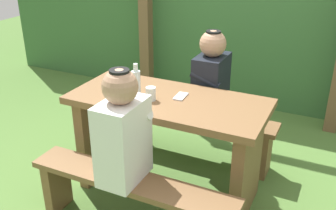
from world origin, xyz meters
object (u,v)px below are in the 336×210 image
Objects in this scene: bench_far at (195,125)px; cell_phone at (181,96)px; person_white_shirt at (123,131)px; bench_near at (132,195)px; drinking_glass at (151,94)px; person_black_coat at (211,78)px; bottle_left at (136,81)px; picnic_table at (168,130)px.

cell_phone reaches higher than bench_far.
cell_phone is at bearing 79.04° from person_white_shirt.
bench_near and bench_far have the same top height.
person_white_shirt reaches higher than drinking_glass.
bottle_left is at bearing -123.96° from person_black_coat.
picnic_table is at bearing 90.00° from bench_near.
bench_near is at bearing -64.76° from bottle_left.
bottle_left is (-0.15, 0.06, 0.05)m from drinking_glass.
bottle_left is at bearing -169.69° from cell_phone.
bottle_left is at bearing 111.44° from person_white_shirt.
person_white_shirt is at bearing -99.02° from person_black_coat.
person_black_coat is at bearing 83.21° from bench_near.
bottle_left is at bearing -175.69° from picnic_table.
cell_phone is (-0.06, -0.48, 0.02)m from person_black_coat.
bench_far is at bearing 66.24° from bottle_left.
bottle_left reaches higher than bench_near.
bench_near is at bearing -100.06° from cell_phone.
person_black_coat reaches higher than drinking_glass.
bench_far is 1.95× the size of person_white_shirt.
bottle_left is (-0.24, -0.02, 0.35)m from picnic_table.
bench_far is at bearing 81.54° from drinking_glass.
person_white_shirt is at bearing -68.56° from bottle_left.
bench_far is 1.16m from person_white_shirt.
bottle_left reaches higher than cell_phone.
picnic_table is 6.28× the size of bottle_left.
person_black_coat is 7.57× the size of drinking_glass.
drinking_glass is at bearing -98.46° from bench_far.
picnic_table is 1.95× the size of person_black_coat.
bottle_left reaches higher than picnic_table.
person_white_shirt is 5.14× the size of cell_phone.
bench_far is 0.47m from person_black_coat.
bench_near is 10.00× the size of cell_phone.
person_white_shirt reaches higher than bench_near.
bottle_left is at bearing 157.31° from drinking_glass.
bench_far is 1.95× the size of person_black_coat.
cell_phone is at bearing -81.43° from bench_far.
bottle_left is at bearing -113.76° from bench_far.
person_black_coat reaches higher than picnic_table.
person_white_shirt reaches higher than cell_phone.
drinking_glass is at bearing -109.62° from person_black_coat.
picnic_table is 0.32m from drinking_glass.
person_white_shirt is 7.57× the size of drinking_glass.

